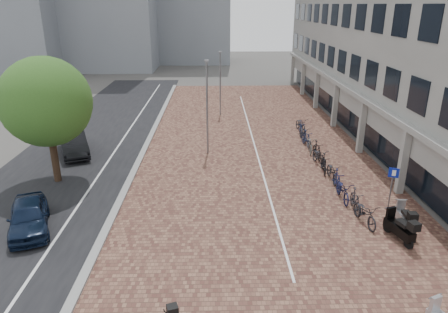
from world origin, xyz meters
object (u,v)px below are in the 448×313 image
scooter_front (405,217)px  car_dark (73,143)px  scooter_mid (400,227)px  parking_sign (392,183)px  car_navy (29,216)px

scooter_front → car_dark: bearing=154.0°
scooter_front → scooter_mid: scooter_mid is taller
scooter_mid → parking_sign: bearing=61.0°
car_navy → scooter_front: car_navy is taller
scooter_front → parking_sign: size_ratio=0.77×
scooter_mid → parking_sign: size_ratio=0.83×
car_navy → scooter_mid: bearing=-25.5°
car_navy → parking_sign: bearing=-16.3°
car_dark → scooter_mid: (16.35, -10.54, -0.11)m
car_navy → scooter_front: (15.83, -0.31, -0.08)m
car_dark → car_navy: bearing=-106.5°
car_dark → parking_sign: parking_sign is taller
parking_sign → scooter_mid: bearing=-80.6°
parking_sign → scooter_front: bearing=-66.9°
scooter_front → parking_sign: parking_sign is taller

